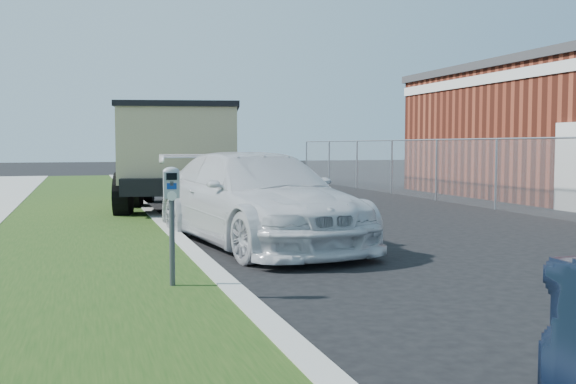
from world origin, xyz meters
name	(u,v)px	position (x,y,z in m)	size (l,w,h in m)	color
ground	(414,272)	(0.00, 0.00, 0.00)	(120.00, 120.00, 0.00)	black
chainlink_fence	(496,160)	(6.00, 7.00, 1.26)	(0.06, 30.06, 30.00)	slate
parking_meter	(172,200)	(-3.18, -0.55, 1.05)	(0.18, 0.13, 1.29)	#3F4247
white_wagon	(257,198)	(-1.32, 2.97, 0.76)	(2.14, 5.25, 1.52)	silver
dump_truck	(186,150)	(-1.47, 9.78, 1.52)	(3.90, 7.24, 2.69)	black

